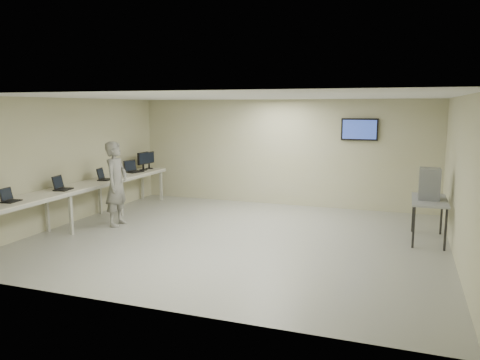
% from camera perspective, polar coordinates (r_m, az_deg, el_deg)
% --- Properties ---
extents(room, '(8.01, 7.01, 2.81)m').
position_cam_1_polar(room, '(9.22, -0.11, 1.46)').
color(room, '#9A9B92').
rests_on(room, ground).
extents(workbench, '(0.76, 6.00, 0.90)m').
position_cam_1_polar(workbench, '(11.02, -18.23, -0.84)').
color(workbench, beige).
rests_on(workbench, ground).
extents(laptop_0, '(0.29, 0.34, 0.25)m').
position_cam_1_polar(laptop_0, '(9.49, -26.33, -1.99)').
color(laptop_0, black).
rests_on(laptop_0, workbench).
extents(laptop_1, '(0.36, 0.41, 0.29)m').
position_cam_1_polar(laptop_1, '(10.40, -20.98, -0.71)').
color(laptop_1, black).
rests_on(laptop_1, workbench).
extents(laptop_2, '(0.36, 0.40, 0.28)m').
position_cam_1_polar(laptop_2, '(11.49, -16.33, 0.37)').
color(laptop_2, black).
rests_on(laptop_2, workbench).
extents(laptop_3, '(0.45, 0.47, 0.31)m').
position_cam_1_polar(laptop_3, '(12.64, -12.94, 1.30)').
color(laptop_3, black).
rests_on(laptop_3, workbench).
extents(monitor_near, '(0.22, 0.49, 0.49)m').
position_cam_1_polar(monitor_near, '(12.96, -11.73, 2.48)').
color(monitor_near, black).
rests_on(monitor_near, workbench).
extents(monitor_far, '(0.21, 0.47, 0.46)m').
position_cam_1_polar(monitor_far, '(13.23, -11.03, 2.56)').
color(monitor_far, black).
rests_on(monitor_far, workbench).
extents(soldier, '(0.51, 0.72, 1.87)m').
position_cam_1_polar(soldier, '(10.62, -14.82, -0.46)').
color(soldier, '#62655C').
rests_on(soldier, ground).
extents(side_table, '(0.65, 1.39, 0.83)m').
position_cam_1_polar(side_table, '(9.82, 22.09, -2.61)').
color(side_table, gray).
rests_on(side_table, ground).
extents(storage_bins, '(0.38, 0.43, 0.61)m').
position_cam_1_polar(storage_bins, '(9.75, 22.10, -0.43)').
color(storage_bins, gray).
rests_on(storage_bins, side_table).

